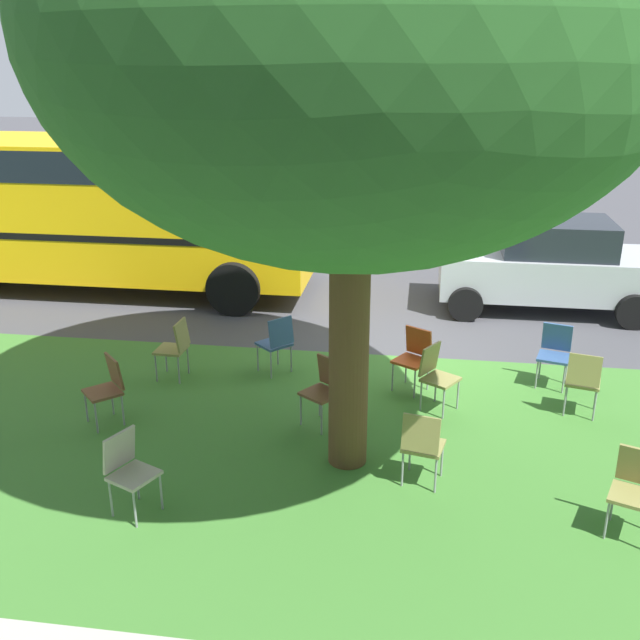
% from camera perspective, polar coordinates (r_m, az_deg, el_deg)
% --- Properties ---
extents(ground, '(80.00, 80.00, 0.00)m').
position_cam_1_polar(ground, '(11.39, 6.71, -2.49)').
color(ground, '#424247').
extents(grass_verge, '(48.00, 6.00, 0.01)m').
position_cam_1_polar(grass_verge, '(8.53, 5.98, -10.81)').
color(grass_verge, '#3D752D').
rests_on(grass_verge, ground).
extents(street_tree, '(6.08, 6.08, 6.90)m').
position_cam_1_polar(street_tree, '(7.21, 2.70, 22.27)').
color(street_tree, brown).
rests_on(street_tree, ground).
extents(chair_0, '(0.50, 0.51, 0.88)m').
position_cam_1_polar(chair_0, '(9.77, 20.14, -4.39)').
color(chair_0, olive).
rests_on(chair_0, ground).
extents(chair_1, '(0.55, 0.55, 0.88)m').
position_cam_1_polar(chair_1, '(7.60, -14.97, -11.18)').
color(chair_1, '#ADA393').
rests_on(chair_1, ground).
extents(chair_2, '(0.49, 0.50, 0.88)m').
position_cam_1_polar(chair_2, '(7.83, 8.12, -9.61)').
color(chair_2, olive).
rests_on(chair_2, ground).
extents(chair_3, '(0.44, 0.44, 0.88)m').
position_cam_1_polar(chair_3, '(10.41, -11.39, -1.94)').
color(chair_3, olive).
rests_on(chair_3, ground).
extents(chair_4, '(0.51, 0.52, 0.88)m').
position_cam_1_polar(chair_4, '(10.55, 18.12, -2.29)').
color(chair_4, '#335184').
rests_on(chair_4, ground).
extents(chair_5, '(0.59, 0.59, 0.88)m').
position_cam_1_polar(chair_5, '(9.39, -16.49, -4.97)').
color(chair_5, brown).
rests_on(chair_5, ground).
extents(chair_6, '(0.58, 0.57, 0.88)m').
position_cam_1_polar(chair_6, '(9.47, 9.18, -4.12)').
color(chair_6, olive).
rests_on(chair_6, ground).
extents(chair_7, '(0.57, 0.57, 0.88)m').
position_cam_1_polar(chair_7, '(9.98, 7.47, -2.72)').
color(chair_7, '#C64C1E').
rests_on(chair_7, ground).
extents(chair_8, '(0.59, 0.59, 0.88)m').
position_cam_1_polar(chair_8, '(10.39, -3.44, -1.61)').
color(chair_8, '#335184').
rests_on(chair_8, ground).
extents(chair_9, '(0.54, 0.54, 0.88)m').
position_cam_1_polar(chair_9, '(7.69, 23.73, -11.94)').
color(chair_9, olive).
rests_on(chair_9, ground).
extents(chair_10, '(0.58, 0.58, 0.88)m').
position_cam_1_polar(chair_10, '(8.98, 0.37, -5.26)').
color(chair_10, brown).
rests_on(chair_10, ground).
extents(parked_car, '(3.70, 1.92, 1.65)m').
position_cam_1_polar(parked_car, '(13.60, 17.53, 4.24)').
color(parked_car, '#ADB2B7').
rests_on(parked_car, ground).
extents(school_bus, '(10.40, 2.80, 2.88)m').
position_cam_1_polar(school_bus, '(15.17, -20.77, 9.07)').
color(school_bus, yellow).
rests_on(school_bus, ground).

